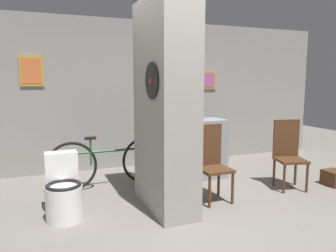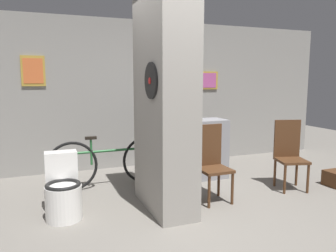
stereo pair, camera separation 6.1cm
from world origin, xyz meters
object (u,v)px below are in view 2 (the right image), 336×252
(chair_near_pillar, at_px, (211,161))
(bottle_tall, at_px, (172,114))
(toilet, at_px, (63,191))
(bicycle, at_px, (111,162))
(chair_by_doorway, at_px, (289,153))

(chair_near_pillar, distance_m, bottle_tall, 1.02)
(toilet, xyz_separation_m, chair_near_pillar, (1.84, -0.11, 0.22))
(toilet, bearing_deg, bicycle, 50.98)
(chair_by_doorway, relative_size, bicycle, 0.55)
(bicycle, relative_size, bottle_tall, 5.91)
(toilet, height_order, bicycle, bicycle)
(bicycle, height_order, bottle_tall, bottle_tall)
(toilet, bearing_deg, bottle_tall, 24.42)
(bottle_tall, bearing_deg, chair_near_pillar, -75.77)
(chair_near_pillar, bearing_deg, bicycle, 137.27)
(bicycle, bearing_deg, bottle_tall, -9.39)
(chair_by_doorway, height_order, bottle_tall, bottle_tall)
(chair_near_pillar, bearing_deg, bottle_tall, 103.27)
(toilet, distance_m, chair_by_doorway, 3.13)
(chair_by_doorway, bearing_deg, bicycle, 173.70)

